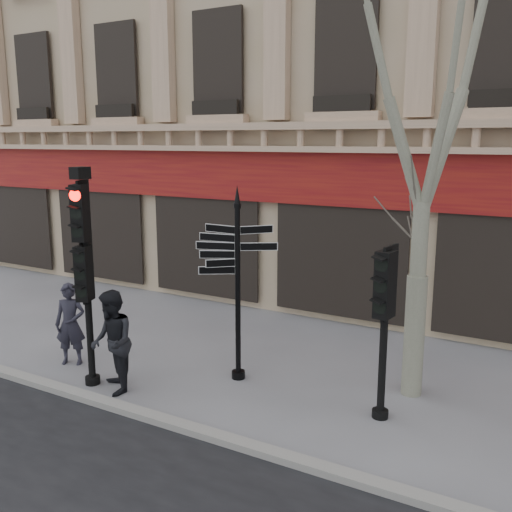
# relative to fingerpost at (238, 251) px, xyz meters

# --- Properties ---
(ground) EXTENTS (80.00, 80.00, 0.00)m
(ground) POSITION_rel_fingerpost_xyz_m (0.41, -0.76, -2.50)
(ground) COLOR slate
(ground) RESTS_ON ground
(kerb) EXTENTS (80.00, 0.25, 0.12)m
(kerb) POSITION_rel_fingerpost_xyz_m (0.41, -2.16, -2.44)
(kerb) COLOR gray
(kerb) RESTS_ON ground
(building) EXTENTS (28.00, 15.52, 18.00)m
(building) POSITION_rel_fingerpost_xyz_m (0.41, 11.72, 6.49)
(building) COLOR tan
(building) RESTS_ON ground
(fingerpost) EXTENTS (2.04, 2.04, 3.72)m
(fingerpost) POSITION_rel_fingerpost_xyz_m (0.00, 0.00, 0.00)
(fingerpost) COLOR black
(fingerpost) RESTS_ON ground
(traffic_signal_main) EXTENTS (0.53, 0.46, 4.06)m
(traffic_signal_main) POSITION_rel_fingerpost_xyz_m (-2.25, -1.59, 0.06)
(traffic_signal_main) COLOR black
(traffic_signal_main) RESTS_ON ground
(traffic_signal_secondary) EXTENTS (0.52, 0.40, 2.83)m
(traffic_signal_secondary) POSITION_rel_fingerpost_xyz_m (2.88, -0.19, -0.53)
(traffic_signal_secondary) COLOR black
(traffic_signal_secondary) RESTS_ON ground
(plane_tree) EXTENTS (3.20, 3.20, 8.50)m
(plane_tree) POSITION_rel_fingerpost_xyz_m (3.08, 0.97, 3.46)
(plane_tree) COLOR gray
(plane_tree) RESTS_ON ground
(pedestrian_a) EXTENTS (0.73, 0.64, 1.69)m
(pedestrian_a) POSITION_rel_fingerpost_xyz_m (-3.35, -1.06, -1.66)
(pedestrian_a) COLOR #22212D
(pedestrian_a) RESTS_ON ground
(pedestrian_b) EXTENTS (1.17, 1.14, 1.90)m
(pedestrian_b) POSITION_rel_fingerpost_xyz_m (-1.66, -1.64, -1.55)
(pedestrian_b) COLOR black
(pedestrian_b) RESTS_ON ground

